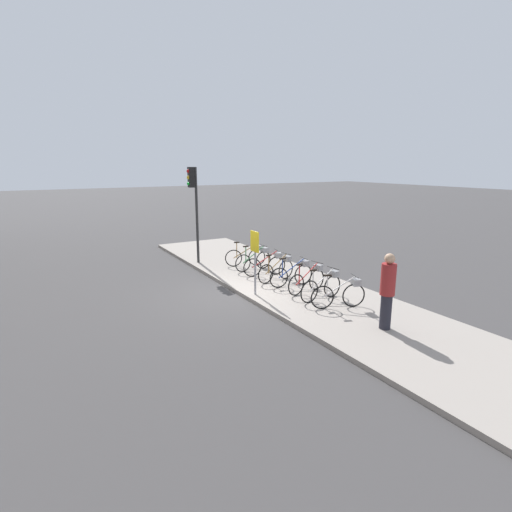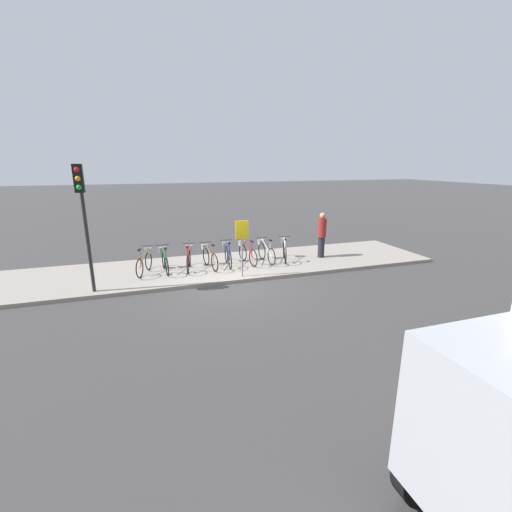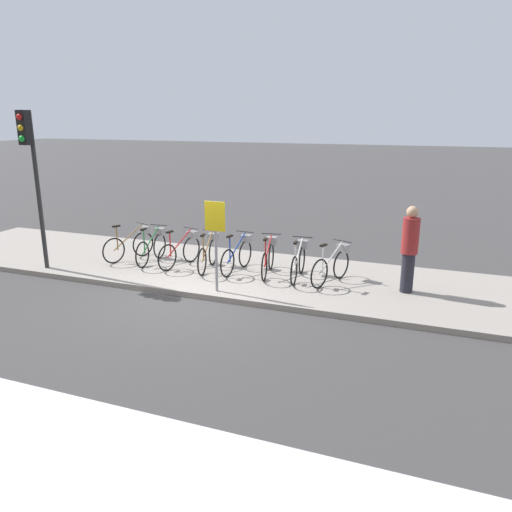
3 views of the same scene
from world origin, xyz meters
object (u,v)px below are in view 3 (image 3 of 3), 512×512
object	(u,v)px
parked_bicycle_7	(333,264)
pedestrian	(410,247)
parked_bicycle_3	(209,252)
parked_bicycle_4	(238,253)
parked_bicycle_2	(182,249)
parked_bicycle_1	(153,245)
parked_bicycle_6	(299,260)
parked_bicycle_5	(269,256)
traffic_light	(31,158)
parked_bicycle_0	(132,243)
sign_post	(215,231)

from	to	relation	value
parked_bicycle_7	pedestrian	world-z (taller)	pedestrian
parked_bicycle_3	parked_bicycle_4	bearing A→B (deg)	9.76
parked_bicycle_2	parked_bicycle_1	bearing A→B (deg)	178.79
parked_bicycle_4	parked_bicycle_6	world-z (taller)	same
parked_bicycle_5	parked_bicycle_7	bearing A→B (deg)	-2.77
parked_bicycle_1	pedestrian	xyz separation A→B (m)	(6.12, -0.04, 0.53)
traffic_light	parked_bicycle_0	bearing A→B (deg)	45.35
parked_bicycle_7	traffic_light	world-z (taller)	traffic_light
parked_bicycle_2	pedestrian	size ratio (longest dim) A/B	0.84
pedestrian	sign_post	distance (m)	3.96
parked_bicycle_6	pedestrian	distance (m)	2.41
parked_bicycle_1	traffic_light	distance (m)	3.40
parked_bicycle_0	parked_bicycle_1	distance (m)	0.65
parked_bicycle_3	sign_post	world-z (taller)	sign_post
parked_bicycle_6	parked_bicycle_0	bearing A→B (deg)	-179.84
parked_bicycle_2	parked_bicycle_4	distance (m)	1.45
parked_bicycle_4	sign_post	distance (m)	1.74
parked_bicycle_0	sign_post	size ratio (longest dim) A/B	0.77
sign_post	parked_bicycle_3	bearing A→B (deg)	121.69
parked_bicycle_5	parked_bicycle_4	bearing A→B (deg)	-178.63
parked_bicycle_0	traffic_light	xyz separation A→B (m)	(-1.49, -1.51, 2.20)
parked_bicycle_4	parked_bicycle_3	bearing A→B (deg)	-170.24
parked_bicycle_1	parked_bicycle_6	bearing A→B (deg)	0.79
parked_bicycle_0	parked_bicycle_5	world-z (taller)	same
traffic_light	sign_post	world-z (taller)	traffic_light
pedestrian	parked_bicycle_1	bearing A→B (deg)	179.65
parked_bicycle_4	parked_bicycle_6	distance (m)	1.49
parked_bicycle_7	pedestrian	distance (m)	1.66
parked_bicycle_0	parked_bicycle_5	size ratio (longest dim) A/B	0.96
parked_bicycle_3	sign_post	bearing A→B (deg)	-58.31
parked_bicycle_2	parked_bicycle_4	size ratio (longest dim) A/B	0.99
parked_bicycle_6	sign_post	distance (m)	2.18
parked_bicycle_0	parked_bicycle_5	bearing A→B (deg)	0.91
parked_bicycle_5	parked_bicycle_6	xyz separation A→B (m)	(0.74, -0.05, 0.00)
parked_bicycle_0	sign_post	world-z (taller)	sign_post
parked_bicycle_2	parked_bicycle_4	bearing A→B (deg)	3.86
parked_bicycle_5	traffic_light	xyz separation A→B (m)	(-5.16, -1.56, 2.20)
parked_bicycle_3	sign_post	xyz separation A→B (m)	(0.85, -1.37, 0.87)
parked_bicycle_4	parked_bicycle_7	world-z (taller)	same
parked_bicycle_0	parked_bicycle_7	size ratio (longest dim) A/B	1.00
parked_bicycle_0	parked_bicycle_2	distance (m)	1.49
parked_bicycle_1	parked_bicycle_3	size ratio (longest dim) A/B	1.01
parked_bicycle_2	parked_bicycle_6	bearing A→B (deg)	1.36
parked_bicycle_4	pedestrian	size ratio (longest dim) A/B	0.85
parked_bicycle_5	parked_bicycle_7	size ratio (longest dim) A/B	1.04
traffic_light	parked_bicycle_4	bearing A→B (deg)	19.28
parked_bicycle_6	parked_bicycle_7	size ratio (longest dim) A/B	1.05
parked_bicycle_0	parked_bicycle_3	distance (m)	2.22
parked_bicycle_1	parked_bicycle_3	xyz separation A→B (m)	(1.57, -0.04, 0.00)
parked_bicycle_4	sign_post	world-z (taller)	sign_post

